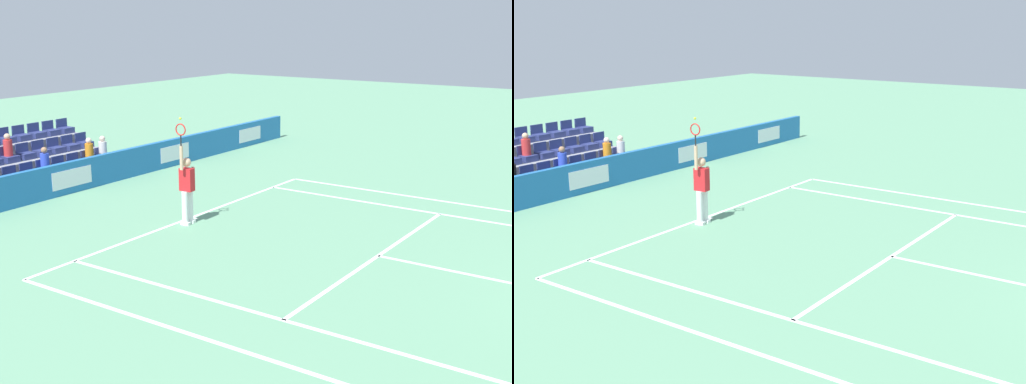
# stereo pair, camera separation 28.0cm
# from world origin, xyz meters

# --- Properties ---
(line_baseline) EXTENTS (10.97, 0.10, 0.01)m
(line_baseline) POSITION_xyz_m (0.00, -11.89, 0.00)
(line_baseline) COLOR white
(line_baseline) RESTS_ON ground
(line_service) EXTENTS (8.23, 0.10, 0.01)m
(line_service) POSITION_xyz_m (0.00, -6.40, 0.00)
(line_service) COLOR white
(line_service) RESTS_ON ground
(line_singles_sideline_left) EXTENTS (0.10, 11.89, 0.01)m
(line_singles_sideline_left) POSITION_xyz_m (4.12, -5.95, 0.00)
(line_singles_sideline_left) COLOR white
(line_singles_sideline_left) RESTS_ON ground
(line_singles_sideline_right) EXTENTS (0.10, 11.89, 0.01)m
(line_singles_sideline_right) POSITION_xyz_m (-4.12, -5.95, 0.00)
(line_singles_sideline_right) COLOR white
(line_singles_sideline_right) RESTS_ON ground
(line_doubles_sideline_left) EXTENTS (0.10, 11.89, 0.01)m
(line_doubles_sideline_left) POSITION_xyz_m (5.49, -5.95, 0.00)
(line_doubles_sideline_left) COLOR white
(line_doubles_sideline_left) RESTS_ON ground
(line_doubles_sideline_right) EXTENTS (0.10, 11.89, 0.01)m
(line_doubles_sideline_right) POSITION_xyz_m (-5.49, -5.95, 0.00)
(line_doubles_sideline_right) COLOR white
(line_doubles_sideline_right) RESTS_ON ground
(line_centre_mark) EXTENTS (0.10, 0.20, 0.01)m
(line_centre_mark) POSITION_xyz_m (0.00, -11.79, 0.00)
(line_centre_mark) COLOR white
(line_centre_mark) RESTS_ON ground
(sponsor_barrier) EXTENTS (24.19, 0.22, 0.98)m
(sponsor_barrier) POSITION_xyz_m (-0.00, -16.71, 0.49)
(sponsor_barrier) COLOR #1E66AD
(sponsor_barrier) RESTS_ON ground
(tennis_player) EXTENTS (0.53, 0.38, 2.85)m
(tennis_player) POSITION_xyz_m (0.50, -11.60, 0.99)
(tennis_player) COLOR white
(tennis_player) RESTS_ON ground
(stadium_stand) EXTENTS (5.58, 2.85, 2.16)m
(stadium_stand) POSITION_xyz_m (0.00, -19.01, 0.55)
(stadium_stand) COLOR gray
(stadium_stand) RESTS_ON ground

